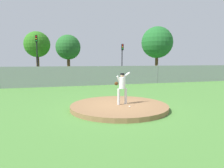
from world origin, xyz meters
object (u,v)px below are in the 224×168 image
at_px(parked_car_slate, 111,74).
at_px(traffic_light_near, 37,50).
at_px(baseball, 130,107).
at_px(traffic_cone_orange, 156,78).
at_px(parked_car_burgundy, 49,75).
at_px(parked_car_charcoal, 131,74).
at_px(traffic_light_far, 122,55).
at_px(pitcher_youth, 122,85).
at_px(parked_car_white, 4,77).

distance_m(parked_car_slate, traffic_light_near, 10.31).
height_order(baseball, traffic_cone_orange, traffic_cone_orange).
relative_size(parked_car_burgundy, parked_car_charcoal, 0.95).
distance_m(parked_car_burgundy, traffic_cone_orange, 13.29).
distance_m(parked_car_burgundy, traffic_light_far, 11.43).
distance_m(traffic_light_near, traffic_light_far, 11.83).
xyz_separation_m(parked_car_burgundy, parked_car_slate, (7.51, 0.58, 0.01)).
bearing_deg(traffic_light_near, traffic_light_far, -1.14).
bearing_deg(pitcher_youth, traffic_light_far, 70.55).
bearing_deg(baseball, parked_car_charcoal, 67.62).
bearing_deg(traffic_cone_orange, parked_car_burgundy, 177.16).
distance_m(parked_car_white, traffic_light_near, 6.38).
bearing_deg(pitcher_youth, traffic_cone_orange, 54.98).
xyz_separation_m(parked_car_burgundy, parked_car_white, (-4.62, -0.13, -0.04)).
height_order(baseball, parked_car_white, parked_car_white).
distance_m(parked_car_burgundy, traffic_light_near, 5.66).
bearing_deg(traffic_light_near, parked_car_charcoal, -21.06).
relative_size(parked_car_white, traffic_light_far, 0.96).
height_order(pitcher_youth, traffic_light_near, traffic_light_near).
bearing_deg(baseball, traffic_cone_orange, 56.77).
distance_m(pitcher_youth, parked_car_slate, 15.23).
xyz_separation_m(parked_car_white, parked_car_charcoal, (14.69, 0.16, 0.04)).
height_order(parked_car_burgundy, traffic_cone_orange, parked_car_burgundy).
bearing_deg(traffic_cone_orange, parked_car_white, 178.32).
distance_m(parked_car_slate, traffic_light_far, 5.27).
height_order(pitcher_youth, baseball, pitcher_youth).
relative_size(parked_car_burgundy, traffic_cone_orange, 8.29).
height_order(baseball, traffic_light_far, traffic_light_far).
relative_size(parked_car_slate, parked_car_white, 0.91).
bearing_deg(baseball, pitcher_youth, 99.93).
relative_size(pitcher_youth, parked_car_slate, 0.39).
xyz_separation_m(parked_car_slate, parked_car_charcoal, (2.56, -0.56, -0.01)).
relative_size(pitcher_youth, parked_car_burgundy, 0.36).
bearing_deg(parked_car_white, pitcher_youth, -59.09).
xyz_separation_m(parked_car_slate, parked_car_white, (-12.13, -0.72, -0.05)).
xyz_separation_m(baseball, parked_car_slate, (3.59, 15.50, 0.55)).
bearing_deg(traffic_light_near, parked_car_white, -123.85).
xyz_separation_m(traffic_cone_orange, traffic_light_far, (-2.96, 4.91, 3.10)).
xyz_separation_m(baseball, parked_car_white, (-8.54, 14.78, 0.50)).
bearing_deg(parked_car_charcoal, traffic_cone_orange, -12.14).
height_order(pitcher_youth, traffic_light_far, traffic_light_far).
relative_size(parked_car_slate, traffic_cone_orange, 7.78).
xyz_separation_m(parked_car_burgundy, traffic_light_far, (10.29, 4.26, 2.56)).
distance_m(pitcher_youth, parked_car_white, 16.37).
bearing_deg(traffic_light_far, baseball, -108.40).
distance_m(parked_car_charcoal, traffic_light_far, 4.95).
height_order(baseball, parked_car_charcoal, parked_car_charcoal).
relative_size(parked_car_charcoal, traffic_cone_orange, 8.72).
xyz_separation_m(traffic_cone_orange, traffic_light_near, (-14.78, 5.15, 3.62)).
bearing_deg(traffic_light_near, parked_car_burgundy, -71.27).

